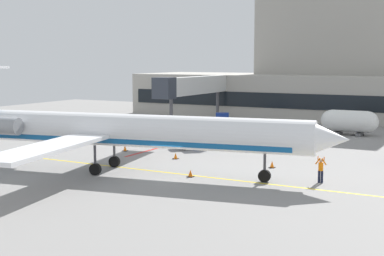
# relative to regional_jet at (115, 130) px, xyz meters

# --- Properties ---
(ground) EXTENTS (120.00, 120.00, 0.11)m
(ground) POSITION_rel_regional_jet_xyz_m (4.81, 0.23, -3.33)
(ground) COLOR gray
(terminal_building) EXTENTS (58.77, 17.44, 20.40)m
(terminal_building) POSITION_rel_regional_jet_xyz_m (3.94, 49.59, 3.82)
(terminal_building) COLOR #ADA89E
(terminal_building) RESTS_ON ground
(jet_bridge_west) EXTENTS (2.40, 17.81, 6.59)m
(jet_bridge_west) POSITION_rel_regional_jet_xyz_m (-9.71, 30.61, 1.91)
(jet_bridge_west) COLOR silver
(jet_bridge_west) RESTS_ON ground
(regional_jet) EXTENTS (34.48, 26.48, 8.20)m
(regional_jet) POSITION_rel_regional_jet_xyz_m (0.00, 0.00, 0.00)
(regional_jet) COLOR white
(regional_jet) RESTS_ON ground
(baggage_tug) EXTENTS (3.11, 3.46, 1.96)m
(baggage_tug) POSITION_rel_regional_jet_xyz_m (-4.66, 29.63, -2.39)
(baggage_tug) COLOR #19389E
(baggage_tug) RESTS_ON ground
(belt_loader) EXTENTS (3.85, 3.78, 2.32)m
(belt_loader) POSITION_rel_regional_jet_xyz_m (0.40, 13.30, -2.25)
(belt_loader) COLOR #19389E
(belt_loader) RESTS_ON ground
(fuel_tank) EXTENTS (6.65, 2.58, 2.90)m
(fuel_tank) POSITION_rel_regional_jet_xyz_m (11.47, 30.17, -1.68)
(fuel_tank) COLOR white
(fuel_tank) RESTS_ON ground
(marshaller) EXTENTS (0.83, 0.34, 1.92)m
(marshaller) POSITION_rel_regional_jet_xyz_m (15.23, 3.75, -2.31)
(marshaller) COLOR #191E33
(marshaller) RESTS_ON ground
(safety_cone_alpha) EXTENTS (0.47, 0.47, 0.55)m
(safety_cone_alpha) POSITION_rel_regional_jet_xyz_m (6.10, 1.09, -3.04)
(safety_cone_alpha) COLOR orange
(safety_cone_alpha) RESTS_ON ground
(safety_cone_bravo) EXTENTS (0.47, 0.47, 0.55)m
(safety_cone_bravo) POSITION_rel_regional_jet_xyz_m (10.30, 7.31, -3.04)
(safety_cone_bravo) COLOR orange
(safety_cone_bravo) RESTS_ON ground
(safety_cone_charlie) EXTENTS (0.47, 0.47, 0.55)m
(safety_cone_charlie) POSITION_rel_regional_jet_xyz_m (1.37, 7.06, -3.04)
(safety_cone_charlie) COLOR orange
(safety_cone_charlie) RESTS_ON ground
(safety_cone_delta) EXTENTS (0.47, 0.47, 0.55)m
(safety_cone_delta) POSITION_rel_regional_jet_xyz_m (-5.03, 8.37, -3.04)
(safety_cone_delta) COLOR orange
(safety_cone_delta) RESTS_ON ground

